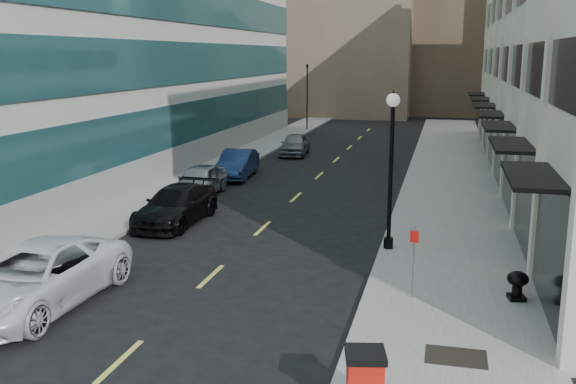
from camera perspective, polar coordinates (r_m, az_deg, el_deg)
The scene contains 17 objects.
sidewalk_right at distance 31.19m, azimuth 14.25°, elevation -1.04°, with size 5.00×80.00×0.15m, color gray.
sidewalk_left at distance 34.02m, azimuth -10.02°, elevation 0.23°, with size 3.00×80.00×0.15m, color gray.
building_left at distance 44.04m, azimuth -18.42°, elevation 15.46°, with size 16.14×46.00×20.00m.
skyline_tan_far at distance 90.98m, azimuth 0.46°, elevation 14.68°, with size 12.00×14.00×22.00m, color #7C6851.
skyline_stone at distance 77.24m, azimuth 22.63°, elevation 13.48°, with size 10.00×14.00×20.00m, color beige.
grate_far at distance 15.78m, azimuth 14.71°, elevation -13.96°, with size 1.40×1.00×0.01m, color black.
road_centerline at distance 29.16m, azimuth -0.64°, elevation -1.71°, with size 0.15×68.20×0.01m.
traffic_signal at distance 59.77m, azimuth 1.73°, elevation 10.93°, with size 0.66×0.66×6.98m.
car_white_van at distance 19.47m, azimuth -21.52°, elevation -7.03°, with size 2.92×6.34×1.76m, color white.
car_black_pickup at distance 27.33m, azimuth -9.91°, elevation -1.18°, with size 2.17×5.34×1.55m, color black.
car_silver_sedan at distance 32.52m, azimuth -7.88°, elevation 1.02°, with size 1.84×4.58×1.56m, color gray.
car_blue_sedan at distance 37.06m, azimuth -4.54°, elevation 2.48°, with size 1.67×4.79×1.58m, color navy.
car_grey_sedan at distance 45.35m, azimuth 0.61°, elevation 4.25°, with size 1.79×4.45×1.52m, color slate.
trash_bin at distance 13.03m, azimuth 6.85°, elevation -16.17°, with size 0.92×0.95×1.26m.
lamppost at distance 22.73m, azimuth 9.16°, elevation 3.10°, with size 0.47×0.47×5.66m.
sign_post at distance 18.52m, azimuth 11.12°, elevation -5.18°, with size 0.25×0.11×2.14m.
urn_planter at distance 19.46m, azimuth 19.73°, elevation -7.59°, with size 0.60×0.60×0.84m.
Camera 1 is at (7.11, -10.41, 7.00)m, focal length 40.00 mm.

